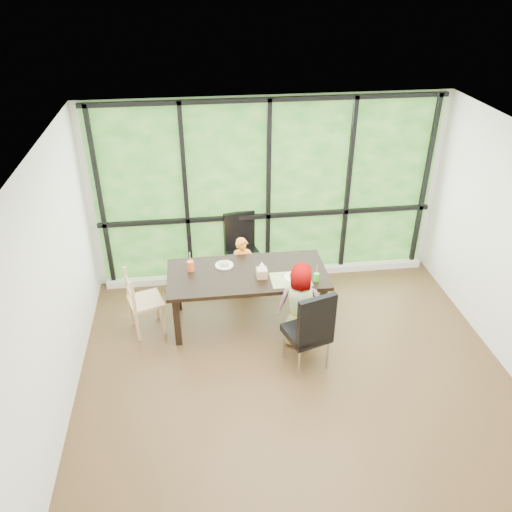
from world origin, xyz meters
The scene contains 22 objects.
ground centered at (0.00, 0.00, 0.00)m, with size 5.00×5.00×0.00m, color black.
back_wall centered at (0.00, 2.25, 1.35)m, with size 5.00×5.00×0.00m, color silver.
foliage_backdrop centered at (0.00, 2.23, 1.35)m, with size 4.80×0.02×2.65m, color #1B5016.
window_mullions centered at (0.00, 2.19, 1.35)m, with size 4.80×0.06×2.65m, color black, non-canonical shape.
window_sill centered at (0.00, 2.15, 0.05)m, with size 4.80×0.12×0.10m, color silver.
dining_table centered at (-0.43, 1.10, 0.38)m, with size 2.03×0.94×0.75m, color black.
chair_window_leather centered at (-0.37, 2.01, 0.54)m, with size 0.46×0.46×1.08m, color black.
chair_interior_leather centered at (0.15, 0.17, 0.54)m, with size 0.46×0.46×1.08m, color black.
chair_end_beech centered at (-1.74, 1.07, 0.45)m, with size 0.42×0.40×0.90m, color tan.
child_toddler centered at (-0.43, 1.67, 0.47)m, with size 0.34×0.22×0.93m, color orange.
child_older centered at (0.17, 0.57, 0.57)m, with size 0.55×0.36×1.13m, color slate.
placemat centered at (0.09, 0.87, 0.75)m, with size 0.50×0.36×0.01m, color tan.
plate_far centered at (-0.71, 1.31, 0.76)m, with size 0.24×0.24×0.01m, color white.
plate_near centered at (0.15, 0.90, 0.76)m, with size 0.27×0.27×0.02m, color white.
orange_cup centered at (-1.14, 1.25, 0.82)m, with size 0.09×0.09×0.14m, color #EF5B23.
green_cup centered at (0.40, 0.81, 0.80)m, with size 0.07×0.07×0.11m, color green.
tissue_box centered at (-0.26, 0.98, 0.81)m, with size 0.13×0.13×0.12m, color tan.
crepe_rolls_far centered at (-0.71, 1.31, 0.78)m, with size 0.15×0.12×0.04m, color tan, non-canonical shape.
crepe_rolls_near centered at (0.15, 0.90, 0.78)m, with size 0.15×0.12×0.04m, color tan, non-canonical shape.
straw_white centered at (-1.14, 1.25, 0.93)m, with size 0.01×0.01×0.20m, color white.
straw_pink centered at (0.40, 0.81, 0.90)m, with size 0.01×0.01×0.20m, color pink.
tissue centered at (-0.26, 0.98, 0.92)m, with size 0.12×0.12×0.11m, color white.
Camera 1 is at (-1.03, -4.38, 4.26)m, focal length 36.00 mm.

